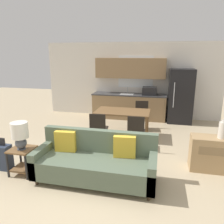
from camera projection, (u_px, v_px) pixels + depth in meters
ground_plane at (94, 183)px, 3.99m from camera, size 20.00×20.00×0.00m
wall_back at (131, 80)px, 8.01m from camera, size 6.40×0.07×2.70m
kitchen_counter at (130, 95)px, 7.85m from camera, size 2.64×0.65×2.15m
refrigerator at (181, 96)px, 7.36m from camera, size 0.80×0.75×1.82m
dining_table at (123, 113)px, 6.09m from camera, size 1.49×0.86×0.74m
couch at (96, 162)px, 4.02m from camera, size 2.20×0.80×0.89m
side_table at (23, 157)px, 4.22m from camera, size 0.44×0.44×0.52m
table_lamp at (20, 134)px, 4.07m from camera, size 0.31×0.31×0.53m
credenza at (223, 155)px, 4.31m from camera, size 1.23×0.41×0.70m
vase at (223, 130)px, 4.17m from camera, size 0.16×0.16×0.36m
dining_chair_near_left at (99, 128)px, 5.50m from camera, size 0.46×0.46×0.87m
dining_chair_near_right at (136, 130)px, 5.29m from camera, size 0.43×0.43×0.87m
dining_chair_far_right at (142, 114)px, 6.78m from camera, size 0.47×0.47×0.87m
suitcase at (2, 157)px, 4.42m from camera, size 0.36×0.22×0.67m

